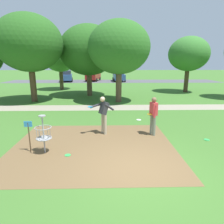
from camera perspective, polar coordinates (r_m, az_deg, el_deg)
name	(u,v)px	position (r m, az deg, el deg)	size (l,w,h in m)	color
ground_plane	(140,170)	(6.30, 8.04, -16.22)	(160.00, 160.00, 0.00)	#3D6B28
dirt_tee_pad	(93,146)	(7.80, -5.43, -9.87)	(6.21, 5.24, 0.01)	brown
disc_golf_basket	(42,133)	(7.45, -19.58, -5.63)	(0.98, 0.58, 1.39)	#9E9EA3
player_foreground_watching	(104,113)	(8.83, -2.46, -0.19)	(1.16, 0.50, 1.71)	tan
player_throwing	(153,114)	(8.88, 11.82, -0.52)	(0.44, 0.50, 1.71)	slate
frisbee_near_basket	(68,155)	(7.25, -12.64, -12.05)	(0.21, 0.21, 0.02)	green
frisbee_by_tee	(139,120)	(11.29, 7.73, -2.24)	(0.26, 0.26, 0.02)	white
frisbee_mid_grass	(207,140)	(9.28, 25.64, -7.22)	(0.23, 0.23, 0.02)	green
tree_near_left	(60,57)	(24.35, -14.76, 15.03)	(3.92, 3.92, 5.43)	brown
tree_mid_left	(88,50)	(19.35, -6.79, 17.23)	(5.42, 5.42, 6.56)	brown
tree_mid_center	(29,43)	(17.55, -22.78, 17.79)	(5.21, 5.21, 6.84)	#4C3823
tree_mid_right	(189,54)	(22.99, 21.24, 15.30)	(4.18, 4.18, 5.80)	#4C3823
tree_far_left	(119,48)	(16.14, 2.03, 18.08)	(4.84, 4.84, 6.35)	brown
parking_lot_strip	(113,81)	(34.56, 0.21, 8.88)	(36.00, 6.00, 0.01)	#4C4C51
parked_car_leftmost	(66,76)	(34.78, -12.99, 10.08)	(2.45, 4.43, 1.84)	#2D4784
parked_car_center_left	(93,76)	(35.27, -5.45, 10.43)	(2.56, 4.46, 1.84)	maroon
parked_car_center_right	(119,76)	(34.38, 1.99, 10.39)	(2.14, 4.29, 1.84)	#2D4784
gravel_path	(121,107)	(14.29, 2.54, 1.32)	(40.00, 1.76, 0.00)	gray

